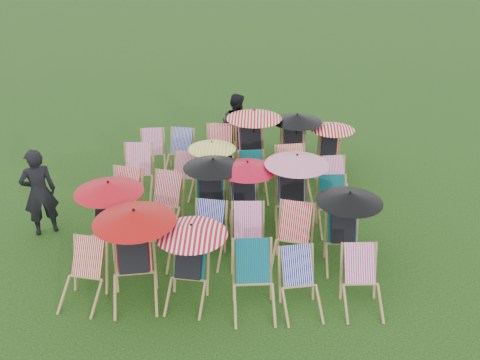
{
  "coord_description": "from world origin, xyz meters",
  "views": [
    {
      "loc": [
        0.59,
        -8.63,
        5.36
      ],
      "look_at": [
        0.19,
        0.16,
        0.9
      ],
      "focal_mm": 40.0,
      "sensor_mm": 36.0,
      "label": 1
    }
  ],
  "objects_px": {
    "deckchair_5": "(362,282)",
    "person_rear": "(236,126)",
    "deckchair_29": "(329,147)",
    "person_left": "(39,192)",
    "deckchair_0": "(83,275)"
  },
  "relations": [
    {
      "from": "deckchair_5",
      "to": "person_rear",
      "type": "relative_size",
      "value": 0.56
    },
    {
      "from": "deckchair_5",
      "to": "person_left",
      "type": "relative_size",
      "value": 0.53
    },
    {
      "from": "deckchair_29",
      "to": "person_rear",
      "type": "distance_m",
      "value": 2.28
    },
    {
      "from": "deckchair_29",
      "to": "person_rear",
      "type": "relative_size",
      "value": 0.74
    },
    {
      "from": "deckchair_5",
      "to": "person_rear",
      "type": "xyz_separation_m",
      "value": [
        -2.16,
        5.43,
        0.34
      ]
    },
    {
      "from": "deckchair_29",
      "to": "person_left",
      "type": "xyz_separation_m",
      "value": [
        -5.48,
        -2.8,
        0.22
      ]
    },
    {
      "from": "deckchair_5",
      "to": "person_rear",
      "type": "distance_m",
      "value": 5.85
    },
    {
      "from": "deckchair_0",
      "to": "person_rear",
      "type": "bearing_deg",
      "value": 77.95
    },
    {
      "from": "deckchair_0",
      "to": "person_rear",
      "type": "distance_m",
      "value": 5.83
    },
    {
      "from": "deckchair_29",
      "to": "deckchair_0",
      "type": "bearing_deg",
      "value": -123.61
    },
    {
      "from": "person_left",
      "to": "person_rear",
      "type": "height_order",
      "value": "person_left"
    },
    {
      "from": "deckchair_5",
      "to": "deckchair_29",
      "type": "distance_m",
      "value": 4.63
    },
    {
      "from": "deckchair_0",
      "to": "person_rear",
      "type": "xyz_separation_m",
      "value": [
        2.03,
        5.46,
        0.34
      ]
    },
    {
      "from": "deckchair_0",
      "to": "deckchair_5",
      "type": "bearing_deg",
      "value": 8.76
    },
    {
      "from": "person_left",
      "to": "person_rear",
      "type": "xyz_separation_m",
      "value": [
        3.35,
        3.59,
        -0.05
      ]
    }
  ]
}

